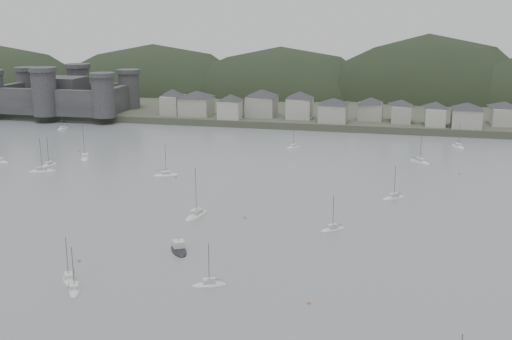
# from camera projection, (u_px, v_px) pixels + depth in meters

# --- Properties ---
(ground) EXTENTS (900.00, 900.00, 0.00)m
(ground) POSITION_uv_depth(u_px,v_px,m) (157.00, 305.00, 111.41)
(ground) COLOR slate
(ground) RESTS_ON ground
(far_shore_land) EXTENTS (900.00, 250.00, 3.00)m
(far_shore_land) POSITION_uv_depth(u_px,v_px,m) (339.00, 92.00, 389.45)
(far_shore_land) COLOR #383D2D
(far_shore_land) RESTS_ON ground
(forested_ridge) EXTENTS (851.55, 103.94, 102.57)m
(forested_ridge) POSITION_uv_depth(u_px,v_px,m) (342.00, 120.00, 367.32)
(forested_ridge) COLOR black
(forested_ridge) RESTS_ON ground
(castle) EXTENTS (66.00, 43.00, 20.00)m
(castle) POSITION_uv_depth(u_px,v_px,m) (63.00, 94.00, 305.25)
(castle) COLOR #303033
(castle) RESTS_ON far_shore_land
(waterfront_town) EXTENTS (451.48, 28.46, 12.92)m
(waterfront_town) POSITION_uv_depth(u_px,v_px,m) (430.00, 110.00, 271.02)
(waterfront_town) COLOR gray
(waterfront_town) RESTS_ON far_shore_land
(moored_fleet) EXTENTS (262.80, 176.97, 13.30)m
(moored_fleet) POSITION_uv_depth(u_px,v_px,m) (166.00, 198.00, 174.24)
(moored_fleet) COLOR silver
(moored_fleet) RESTS_ON ground
(motor_launch_far) EXTENTS (6.91, 8.73, 3.99)m
(motor_launch_far) POSITION_uv_depth(u_px,v_px,m) (179.00, 250.00, 136.31)
(motor_launch_far) COLOR black
(motor_launch_far) RESTS_ON ground
(mooring_buoys) EXTENTS (167.83, 104.59, 0.70)m
(mooring_buoys) POSITION_uv_depth(u_px,v_px,m) (218.00, 209.00, 164.84)
(mooring_buoys) COLOR #C17740
(mooring_buoys) RESTS_ON ground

